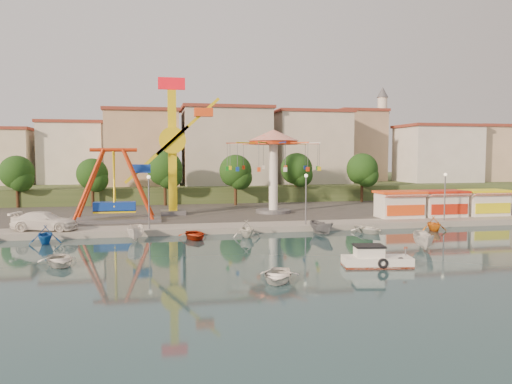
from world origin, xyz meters
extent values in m
plane|color=#132E36|center=(0.00, 0.00, 0.00)|extent=(200.00, 200.00, 0.00)
cube|color=#9E998E|center=(0.00, 62.00, 0.30)|extent=(200.00, 100.00, 0.60)
cube|color=#4C4944|center=(0.00, 30.00, 0.60)|extent=(90.00, 28.00, 0.01)
cube|color=#384C26|center=(0.00, 67.00, 1.50)|extent=(200.00, 60.00, 3.00)
cube|color=#59595E|center=(-11.78, 19.87, 0.75)|extent=(10.00, 5.00, 0.30)
cube|color=#1236A1|center=(-11.78, 19.87, 2.20)|extent=(4.50, 1.40, 1.00)
cylinder|color=#B82F0E|center=(-11.78, 19.87, 8.40)|extent=(5.00, 0.40, 0.40)
cube|color=#59595E|center=(-5.28, 24.71, 0.85)|extent=(3.00, 3.00, 0.50)
cube|color=yellow|center=(-5.28, 24.71, 8.10)|extent=(1.00, 1.00, 15.00)
cube|color=red|center=(-5.28, 24.71, 16.40)|extent=(3.20, 0.50, 1.40)
cylinder|color=yellow|center=(-5.28, 23.91, 9.60)|extent=(3.20, 0.50, 3.20)
cube|color=yellow|center=(-3.43, 23.71, 11.28)|extent=(7.65, 0.35, 6.97)
cube|color=#F04615|center=(-1.57, 23.71, 12.95)|extent=(2.20, 1.20, 1.00)
cylinder|color=#59595E|center=(7.11, 23.91, 0.80)|extent=(4.40, 4.40, 0.40)
cylinder|color=white|center=(7.11, 23.91, 5.10)|extent=(1.10, 1.10, 9.00)
cylinder|color=#B82F0E|center=(7.11, 23.91, 9.40)|extent=(6.00, 6.00, 0.50)
cone|color=red|center=(7.11, 23.91, 10.30)|extent=(6.40, 6.40, 1.40)
cube|color=white|center=(20.40, 16.50, 2.00)|extent=(5.00, 3.00, 2.80)
cube|color=#EB4914|center=(20.40, 16.50, 3.55)|extent=(5.40, 3.40, 0.25)
cube|color=red|center=(20.40, 14.80, 3.20)|extent=(5.00, 0.77, 0.43)
cube|color=white|center=(25.89, 16.50, 2.00)|extent=(5.00, 3.00, 2.80)
cube|color=red|center=(25.89, 16.50, 3.55)|extent=(5.40, 3.40, 0.25)
cube|color=red|center=(25.89, 14.80, 3.20)|extent=(5.00, 0.77, 0.43)
cube|color=white|center=(31.54, 16.50, 2.00)|extent=(5.00, 3.00, 2.80)
cube|color=yellow|center=(31.54, 16.50, 3.55)|extent=(5.40, 3.40, 0.25)
cube|color=red|center=(31.54, 14.80, 3.20)|extent=(5.00, 0.77, 0.43)
cylinder|color=#59595E|center=(-8.00, 13.00, 3.10)|extent=(0.14, 0.14, 5.00)
cylinder|color=#59595E|center=(8.00, 13.00, 3.10)|extent=(0.14, 0.14, 5.00)
cylinder|color=#59595E|center=(24.00, 13.00, 3.10)|extent=(0.14, 0.14, 5.00)
cylinder|color=#382314|center=(-26.00, 36.98, 2.40)|extent=(0.44, 0.44, 3.60)
sphere|color=black|center=(-26.00, 36.98, 5.49)|extent=(4.60, 4.60, 4.60)
cylinder|color=#382314|center=(-16.00, 36.24, 2.30)|extent=(0.44, 0.44, 3.40)
sphere|color=black|center=(-16.00, 36.24, 5.22)|extent=(4.35, 4.35, 4.35)
cylinder|color=#382314|center=(-6.00, 35.81, 2.56)|extent=(0.44, 0.44, 3.92)
sphere|color=black|center=(-6.00, 35.81, 5.94)|extent=(5.02, 5.02, 5.02)
cylinder|color=#382314|center=(4.00, 34.36, 2.43)|extent=(0.44, 0.44, 3.66)
sphere|color=black|center=(4.00, 34.36, 5.58)|extent=(4.68, 4.68, 4.68)
cylinder|color=#382314|center=(14.00, 37.35, 2.50)|extent=(0.44, 0.44, 3.80)
sphere|color=black|center=(14.00, 37.35, 5.77)|extent=(4.86, 4.86, 4.86)
cylinder|color=#382314|center=(24.00, 35.54, 2.49)|extent=(0.44, 0.44, 3.77)
sphere|color=black|center=(24.00, 35.54, 5.73)|extent=(4.83, 4.83, 4.83)
cube|color=silver|center=(-21.33, 51.38, 7.32)|extent=(12.33, 9.01, 8.63)
cube|color=tan|center=(-8.19, 51.96, 8.62)|extent=(11.95, 9.28, 11.23)
cube|color=beige|center=(5.60, 48.80, 7.60)|extent=(12.59, 10.50, 9.20)
cube|color=beige|center=(19.07, 52.20, 7.62)|extent=(10.75, 9.23, 9.24)
cube|color=tan|center=(32.37, 50.33, 8.61)|extent=(12.77, 10.96, 11.21)
cube|color=silver|center=(44.15, 48.77, 9.18)|extent=(8.23, 8.98, 12.36)
cube|color=beige|center=(56.03, 53.70, 7.38)|extent=(11.59, 10.93, 8.76)
cylinder|color=silver|center=(36.00, 54.00, 11.00)|extent=(1.80, 1.80, 16.00)
cylinder|color=#59595E|center=(36.00, 54.00, 16.00)|extent=(2.80, 2.80, 0.30)
cone|color=#59595E|center=(36.00, 54.00, 20.00)|extent=(2.20, 2.20, 2.00)
cube|color=white|center=(7.81, -4.47, 0.29)|extent=(4.98, 2.55, 0.86)
cube|color=#B82F0E|center=(7.81, -4.47, 0.08)|extent=(4.98, 2.55, 0.15)
cube|color=white|center=(7.24, -4.38, 1.00)|extent=(2.11, 1.71, 0.86)
cube|color=black|center=(7.24, -4.38, 1.47)|extent=(2.32, 1.93, 0.11)
torus|color=black|center=(7.81, -5.42, 0.43)|extent=(0.74, 0.30, 0.72)
torus|color=black|center=(9.15, -5.38, 0.43)|extent=(0.74, 0.30, 0.72)
imported|color=silver|center=(-14.13, 0.35, 0.39)|extent=(3.68, 4.39, 0.78)
imported|color=white|center=(-0.02, -7.05, 0.37)|extent=(3.69, 4.29, 0.75)
imported|color=silver|center=(14.40, 0.70, 0.75)|extent=(2.72, 4.17, 1.51)
imported|color=white|center=(-17.86, 14.01, 1.50)|extent=(6.59, 3.89, 1.79)
imported|color=#1455B5|center=(-16.97, 9.80, 0.82)|extent=(3.08, 3.44, 1.64)
imported|color=silver|center=(-9.17, 9.80, 0.73)|extent=(1.66, 3.85, 1.45)
imported|color=#B02A0E|center=(-3.83, 9.80, 0.39)|extent=(3.09, 4.06, 0.79)
imported|color=silver|center=(1.12, 9.80, 0.81)|extent=(2.82, 3.22, 1.63)
imported|color=slate|center=(8.64, 9.80, 0.69)|extent=(2.11, 3.80, 1.39)
imported|color=white|center=(13.64, 9.80, 0.39)|extent=(3.40, 4.24, 0.78)
imported|color=orange|center=(20.81, 9.80, 0.76)|extent=(2.93, 3.25, 1.51)
camera|label=1|loc=(-7.38, -36.64, 7.79)|focal=35.00mm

